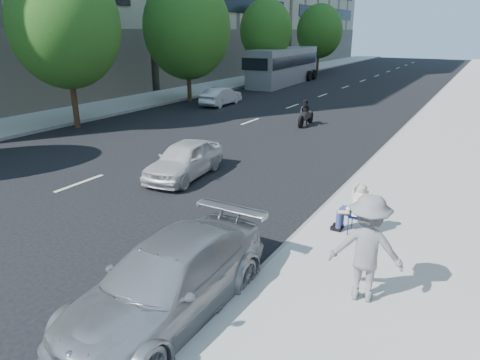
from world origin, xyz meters
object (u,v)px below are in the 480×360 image
Objects in this scene: parked_sedan at (168,281)px; bus at (284,66)px; seated_protester at (355,205)px; white_sedan_near at (184,159)px; jogger at (367,248)px; motorcycle at (306,114)px; white_sedan_mid at (221,96)px.

bus reaches higher than parked_sedan.
seated_protester is 0.35× the size of white_sedan_near.
seated_protester is 6.71m from white_sedan_near.
white_sedan_near is at bearing 165.28° from seated_protester.
jogger is at bearing 34.59° from parked_sedan.
bus is (-8.66, 27.25, 1.00)m from white_sedan_near.
white_sedan_near is at bearing 124.93° from parked_sedan.
bus is at bearing 113.54° from motorcycle.
white_sedan_near is at bearing -75.40° from bus.
seated_protester is 5.09m from parked_sedan.
motorcycle is at bearing 154.62° from white_sedan_mid.
jogger is 35.44m from bus.
bus is at bearing -75.47° from jogger.
seated_protester is 13.29m from motorcycle.
motorcycle is (0.46, 10.14, 0.00)m from white_sedan_near.
white_sedan_mid is 8.34m from motorcycle.
white_sedan_near is at bearing -97.09° from motorcycle.
parked_sedan is (-2.95, -2.04, -0.49)m from jogger.
seated_protester is 0.28× the size of parked_sedan.
white_sedan_mid is at bearing 110.92° from white_sedan_near.
seated_protester reaches higher than white_sedan_mid.
white_sedan_near is 10.15m from motorcycle.
bus is at bearing -84.69° from white_sedan_mid.
seated_protester is at bearing 66.53° from parked_sedan.
white_sedan_near is (-7.42, 4.33, -0.54)m from jogger.
bus reaches higher than motorcycle.
parked_sedan is at bearing -80.85° from motorcycle.
bus is (-1.52, 13.67, 1.03)m from white_sedan_mid.
white_sedan_near reaches higher than white_sedan_mid.
bus reaches higher than white_sedan_near.
white_sedan_near is at bearing 116.72° from white_sedan_mid.
seated_protester is at bearing -65.41° from bus.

